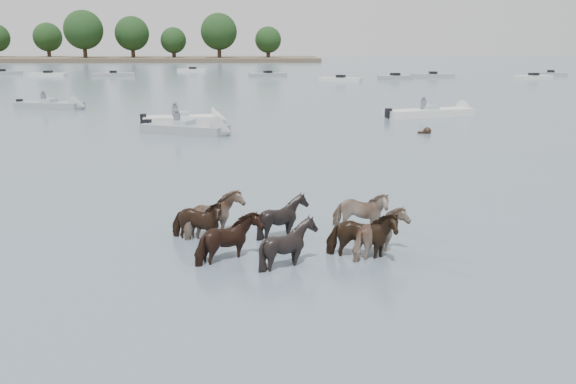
{
  "coord_description": "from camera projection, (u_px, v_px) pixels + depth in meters",
  "views": [
    {
      "loc": [
        -1.85,
        -12.5,
        4.73
      ],
      "look_at": [
        -1.47,
        2.14,
        1.1
      ],
      "focal_mm": 37.68,
      "sensor_mm": 36.0,
      "label": 1
    }
  ],
  "objects": [
    {
      "name": "motorboat_c",
      "position": [
        440.0,
        113.0,
        39.99
      ],
      "size": [
        6.73,
        3.72,
        1.92
      ],
      "rotation": [
        0.0,
        0.0,
        0.34
      ],
      "color": "silver",
      "rests_on": "ground"
    },
    {
      "name": "ground",
      "position": [
        357.0,
        263.0,
        13.31
      ],
      "size": [
        400.0,
        400.0,
        0.0
      ],
      "primitive_type": "plane",
      "color": "#4C5F6D",
      "rests_on": "ground"
    },
    {
      "name": "motorboat_b",
      "position": [
        197.0,
        130.0,
        32.0
      ],
      "size": [
        5.33,
        3.39,
        1.92
      ],
      "rotation": [
        0.0,
        0.0,
        -0.38
      ],
      "color": "gray",
      "rests_on": "ground"
    },
    {
      "name": "shoreline",
      "position": [
        10.0,
        59.0,
        156.98
      ],
      "size": [
        160.0,
        30.0,
        1.0
      ],
      "primitive_type": "cube",
      "color": "#4C4233",
      "rests_on": "ground"
    },
    {
      "name": "pony_herd",
      "position": [
        288.0,
        231.0,
        14.24
      ],
      "size": [
        5.93,
        3.78,
        1.37
      ],
      "color": "black",
      "rests_on": "ground"
    },
    {
      "name": "swimming_pony",
      "position": [
        426.0,
        132.0,
        32.29
      ],
      "size": [
        0.72,
        0.44,
        0.44
      ],
      "color": "black",
      "rests_on": "ground"
    },
    {
      "name": "motorboat_a",
      "position": [
        195.0,
        120.0,
        36.12
      ],
      "size": [
        5.21,
        2.36,
        1.92
      ],
      "rotation": [
        0.0,
        0.0,
        0.16
      ],
      "color": "silver",
      "rests_on": "ground"
    },
    {
      "name": "distant_flotilla",
      "position": [
        277.0,
        75.0,
        85.74
      ],
      "size": [
        103.11,
        28.63,
        0.93
      ],
      "color": "gray",
      "rests_on": "ground"
    },
    {
      "name": "treeline",
      "position": [
        5.0,
        34.0,
        153.25
      ],
      "size": [
        142.6,
        21.59,
        12.59
      ],
      "color": "#382619",
      "rests_on": "ground"
    },
    {
      "name": "motorboat_f",
      "position": [
        59.0,
        106.0,
        44.28
      ],
      "size": [
        5.61,
        2.8,
        1.92
      ],
      "rotation": [
        0.0,
        0.0,
        -0.23
      ],
      "color": "gray",
      "rests_on": "ground"
    }
  ]
}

